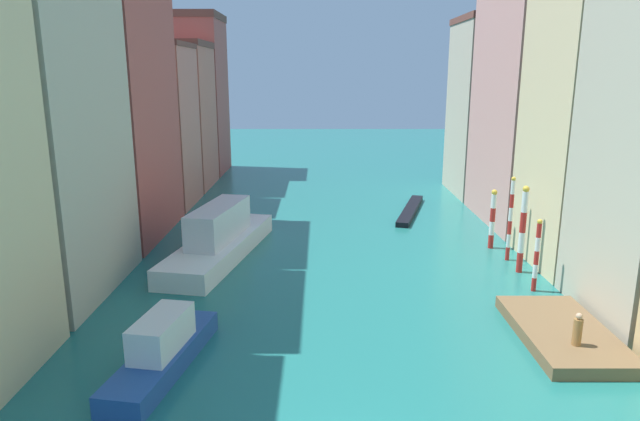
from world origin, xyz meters
The scene contains 18 objects.
ground_plane centered at (0.00, 24.50, 0.00)m, with size 154.00×154.00×0.00m, color #1E6B66.
building_left_1 centered at (-15.51, 14.41, 9.32)m, with size 7.74×9.92×18.61m.
building_left_2 centered at (-15.51, 25.04, 9.37)m, with size 7.74×10.95×18.71m.
building_left_3 centered at (-15.51, 34.39, 6.79)m, with size 7.74×7.26×13.57m.
building_left_4 centered at (-15.51, 42.47, 7.05)m, with size 7.74×8.12×14.08m.
building_left_5 centered at (-15.51, 50.99, 8.73)m, with size 7.74×8.15×17.43m.
building_right_2 centered at (15.51, 18.91, 9.84)m, with size 7.74×7.78×19.65m.
building_right_3 centered at (15.51, 28.77, 10.64)m, with size 7.74×11.48×21.26m.
building_right_4 centered at (15.51, 39.18, 8.05)m, with size 7.74×8.77×16.07m.
waterfront_dock centered at (9.59, 8.85, 0.27)m, with size 3.65×6.96×0.55m.
person_on_dock centered at (9.42, 7.22, 1.18)m, with size 0.36×0.36×1.37m.
mooring_pole_0 centered at (10.37, 14.33, 1.99)m, with size 0.27×0.27×3.90m.
mooring_pole_1 centered at (10.60, 17.20, 2.59)m, with size 0.37×0.37×5.06m.
mooring_pole_2 centered at (10.61, 19.35, 2.63)m, with size 0.27×0.27×5.18m.
mooring_pole_3 centered at (10.31, 21.78, 2.01)m, with size 0.37×0.37×3.90m.
vaporetto_white centered at (-7.07, 20.05, 1.17)m, with size 5.47×13.04×3.25m.
gondola_black centered at (6.56, 31.35, 0.20)m, with size 3.66×9.73×0.40m.
motorboat_0 centered at (-6.90, 6.39, 0.80)m, with size 2.98×7.43×2.16m.
Camera 1 is at (-0.84, -13.40, 11.17)m, focal length 31.63 mm.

